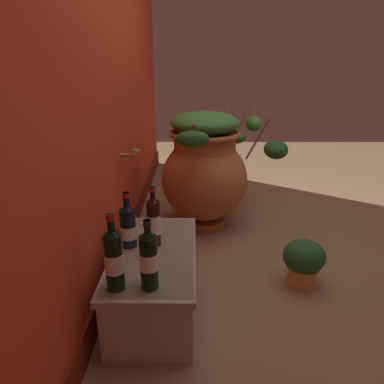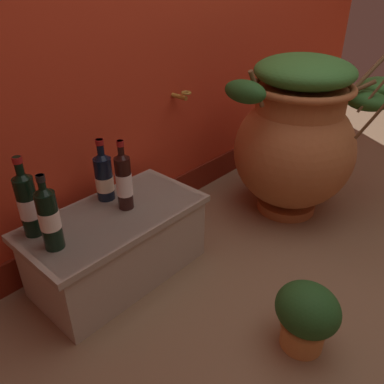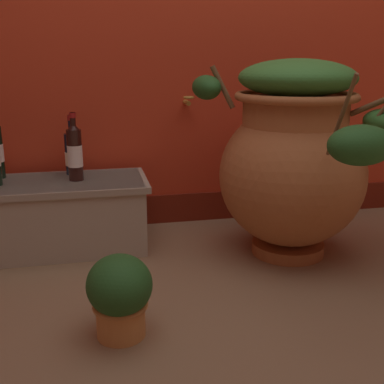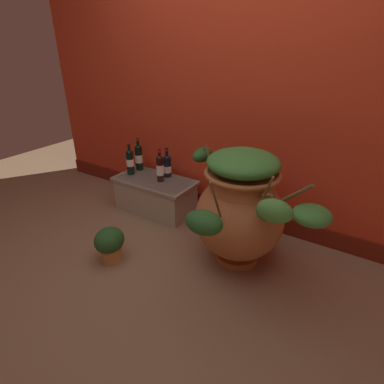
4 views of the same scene
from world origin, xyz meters
name	(u,v)px [view 4 (image 4 of 4)]	position (x,y,z in m)	size (l,w,h in m)	color
ground_plane	(157,280)	(0.00, 0.00, 0.00)	(7.00, 7.00, 0.00)	#896B4C
back_wall	(238,77)	(0.00, 1.20, 1.29)	(4.40, 0.33, 2.60)	red
terracotta_urn	(240,208)	(0.39, 0.53, 0.47)	(1.09, 0.96, 0.92)	#B26638
stone_ledge	(155,193)	(-0.66, 0.83, 0.18)	(0.80, 0.42, 0.34)	#B2A893
wine_bottle_left	(139,156)	(-0.96, 0.95, 0.48)	(0.08, 0.08, 0.34)	black
wine_bottle_middle	(130,161)	(-0.95, 0.81, 0.48)	(0.08, 0.08, 0.31)	black
wine_bottle_right	(160,168)	(-0.59, 0.83, 0.47)	(0.07, 0.07, 0.32)	black
wine_bottle_back	(167,165)	(-0.60, 0.96, 0.46)	(0.08, 0.08, 0.29)	black
potted_shrub	(110,243)	(-0.45, -0.01, 0.15)	(0.22, 0.24, 0.28)	#D68E4C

